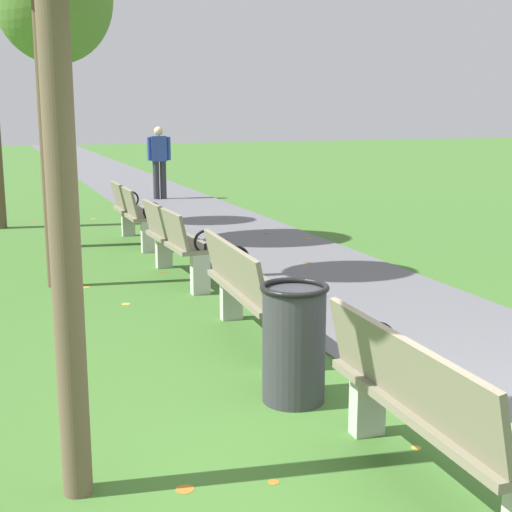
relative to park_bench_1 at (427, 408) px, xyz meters
name	(u,v)px	position (x,y,z in m)	size (l,w,h in m)	color
ground_plane	(488,468)	(0.50, 0.10, -0.49)	(80.00, 80.00, 0.00)	#42722D
paved_walkway	(122,179)	(1.68, 18.10, -0.48)	(2.35, 44.00, 0.02)	slate
park_bench_1	(427,408)	(0.00, 0.00, 0.00)	(0.51, 1.61, 0.90)	gray
park_bench_2	(249,289)	(0.00, 2.71, 0.00)	(0.55, 1.62, 0.90)	gray
park_bench_3	(176,240)	(0.00, 5.23, 0.00)	(0.53, 1.62, 0.90)	gray
park_bench_4	(134,212)	(0.00, 7.78, 0.00)	(0.48, 1.60, 0.90)	gray
tree_3	(53,1)	(-1.00, 7.90, 3.02)	(1.66, 1.66, 4.46)	#4C3D2D
pedestrian_walking	(159,159)	(1.63, 13.01, 0.44)	(0.53, 0.26, 1.62)	#2D2D38
trash_bin	(294,343)	(-0.15, 1.39, -0.06)	(0.48, 0.48, 0.84)	#38383D
scattered_leaves	(174,275)	(0.03, 5.45, -0.48)	(4.17, 11.06, 0.02)	brown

